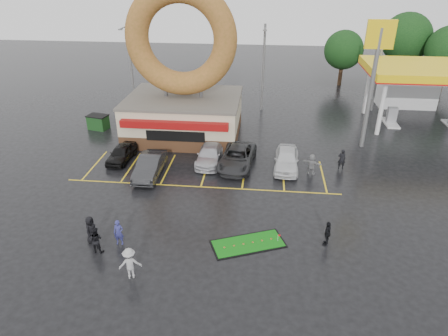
# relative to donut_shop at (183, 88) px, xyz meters

# --- Properties ---
(ground) EXTENTS (120.00, 120.00, 0.00)m
(ground) POSITION_rel_donut_shop_xyz_m (3.00, -12.97, -4.46)
(ground) COLOR black
(ground) RESTS_ON ground
(donut_shop) EXTENTS (10.20, 8.70, 13.50)m
(donut_shop) POSITION_rel_donut_shop_xyz_m (0.00, 0.00, 0.00)
(donut_shop) COLOR #472B19
(donut_shop) RESTS_ON ground
(gas_station) EXTENTS (12.30, 13.65, 5.90)m
(gas_station) POSITION_rel_donut_shop_xyz_m (23.00, 7.97, -0.77)
(gas_station) COLOR silver
(gas_station) RESTS_ON ground
(shell_sign) EXTENTS (2.20, 0.36, 10.60)m
(shell_sign) POSITION_rel_donut_shop_xyz_m (16.00, -0.97, 2.91)
(shell_sign) COLOR slate
(shell_sign) RESTS_ON ground
(streetlight_left) EXTENTS (0.40, 2.21, 9.00)m
(streetlight_left) POSITION_rel_donut_shop_xyz_m (-7.00, 6.95, 0.32)
(streetlight_left) COLOR slate
(streetlight_left) RESTS_ON ground
(streetlight_mid) EXTENTS (0.40, 2.21, 9.00)m
(streetlight_mid) POSITION_rel_donut_shop_xyz_m (7.00, 7.95, 0.32)
(streetlight_mid) COLOR slate
(streetlight_mid) RESTS_ON ground
(streetlight_right) EXTENTS (0.40, 2.21, 9.00)m
(streetlight_right) POSITION_rel_donut_shop_xyz_m (19.00, 8.95, 0.32)
(streetlight_right) COLOR slate
(streetlight_right) RESTS_ON ground
(tree_far_c) EXTENTS (6.30, 6.30, 9.00)m
(tree_far_c) POSITION_rel_donut_shop_xyz_m (25.00, 21.03, 1.37)
(tree_far_c) COLOR #332114
(tree_far_c) RESTS_ON ground
(tree_far_d) EXTENTS (4.90, 4.90, 7.00)m
(tree_far_d) POSITION_rel_donut_shop_xyz_m (17.00, 19.03, 0.07)
(tree_far_d) COLOR #332114
(tree_far_d) RESTS_ON ground
(car_black) EXTENTS (1.85, 3.95, 1.31)m
(car_black) POSITION_rel_donut_shop_xyz_m (-4.07, -5.96, -3.81)
(car_black) COLOR black
(car_black) RESTS_ON ground
(car_dgrey) EXTENTS (1.65, 4.71, 1.55)m
(car_dgrey) POSITION_rel_donut_shop_xyz_m (-1.09, -8.17, -3.69)
(car_dgrey) COLOR #28282A
(car_dgrey) RESTS_ON ground
(car_silver) EXTENTS (1.97, 4.67, 1.35)m
(car_silver) POSITION_rel_donut_shop_xyz_m (3.10, -5.50, -3.79)
(car_silver) COLOR #B9B9BE
(car_silver) RESTS_ON ground
(car_grey) EXTENTS (3.04, 5.65, 1.51)m
(car_grey) POSITION_rel_donut_shop_xyz_m (5.36, -5.94, -3.71)
(car_grey) COLOR #2B2C2E
(car_grey) RESTS_ON ground
(car_white) EXTENTS (2.13, 4.72, 1.57)m
(car_white) POSITION_rel_donut_shop_xyz_m (9.23, -5.94, -3.68)
(car_white) COLOR silver
(car_white) RESTS_ON ground
(person_blue) EXTENTS (0.60, 0.42, 1.57)m
(person_blue) POSITION_rel_donut_shop_xyz_m (-0.60, -16.55, -3.68)
(person_blue) COLOR navy
(person_blue) RESTS_ON ground
(person_blackjkt) EXTENTS (0.80, 0.64, 1.59)m
(person_blackjkt) POSITION_rel_donut_shop_xyz_m (-1.64, -17.33, -3.67)
(person_blackjkt) COLOR black
(person_blackjkt) RESTS_ON ground
(person_hoodie) EXTENTS (1.29, 0.97, 1.78)m
(person_hoodie) POSITION_rel_donut_shop_xyz_m (0.91, -19.14, -3.58)
(person_hoodie) COLOR #9B9B9E
(person_hoodie) RESTS_ON ground
(person_bystander) EXTENTS (0.65, 0.89, 1.67)m
(person_bystander) POSITION_rel_donut_shop_xyz_m (-2.28, -16.47, -3.63)
(person_bystander) COLOR black
(person_bystander) RESTS_ON ground
(person_cameraman) EXTENTS (0.68, 0.97, 1.53)m
(person_cameraman) POSITION_rel_donut_shop_xyz_m (11.23, -15.32, -3.70)
(person_cameraman) COLOR black
(person_cameraman) RESTS_ON ground
(person_walker_near) EXTENTS (1.59, 1.08, 1.64)m
(person_walker_near) POSITION_rel_donut_shop_xyz_m (11.09, -6.70, -3.64)
(person_walker_near) COLOR gray
(person_walker_near) RESTS_ON ground
(person_walker_far) EXTENTS (0.61, 0.40, 1.67)m
(person_walker_far) POSITION_rel_donut_shop_xyz_m (13.50, -5.57, -3.63)
(person_walker_far) COLOR black
(person_walker_far) RESTS_ON ground
(dumpster) EXTENTS (2.02, 1.58, 1.30)m
(dumpster) POSITION_rel_donut_shop_xyz_m (-8.66, 0.60, -3.81)
(dumpster) COLOR #1C4A1D
(dumpster) RESTS_ON ground
(putting_green) EXTENTS (4.56, 3.26, 0.53)m
(putting_green) POSITION_rel_donut_shop_xyz_m (6.76, -15.82, -4.43)
(putting_green) COLOR black
(putting_green) RESTS_ON ground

